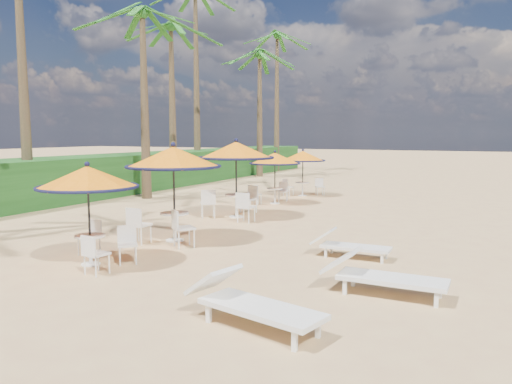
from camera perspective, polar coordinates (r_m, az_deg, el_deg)
ground at (r=8.46m, az=4.03°, el=-12.58°), size 160.00×160.00×0.00m
scrub_hedge at (r=24.78m, az=-15.70°, el=2.04°), size 3.00×40.00×1.80m
station_0 at (r=11.07m, az=-18.40°, el=0.25°), size 2.12×2.12×2.21m
station_1 at (r=12.97m, az=-9.57°, el=2.93°), size 2.47×2.47×2.58m
station_2 at (r=16.57m, az=-2.32°, el=3.70°), size 2.53×2.61×2.64m
station_3 at (r=19.90m, az=1.98°, el=3.13°), size 2.05×2.12×2.14m
station_4 at (r=22.53m, az=5.39°, el=3.64°), size 2.03×2.03×2.12m
lounger_near at (r=7.41m, az=-0.83°, el=-12.37°), size 2.31×1.19×0.79m
lounger_mid at (r=9.03m, az=13.91°, el=-9.13°), size 2.14×0.67×0.77m
lounger_far at (r=11.53m, az=10.44°, el=-5.91°), size 1.80×0.60×0.64m
palm_3 at (r=22.54m, az=-12.85°, el=18.26°), size 5.00×5.00×8.12m
palm_4 at (r=27.40m, az=-9.70°, el=17.18°), size 5.00×5.00×8.60m
palm_5 at (r=31.54m, az=-6.95°, el=20.65°), size 5.00×5.00×11.39m
palm_6 at (r=33.08m, az=0.43°, el=14.63°), size 5.00×5.00×8.11m
palm_7 at (r=38.21m, az=2.43°, el=16.58°), size 5.00×5.00×10.24m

